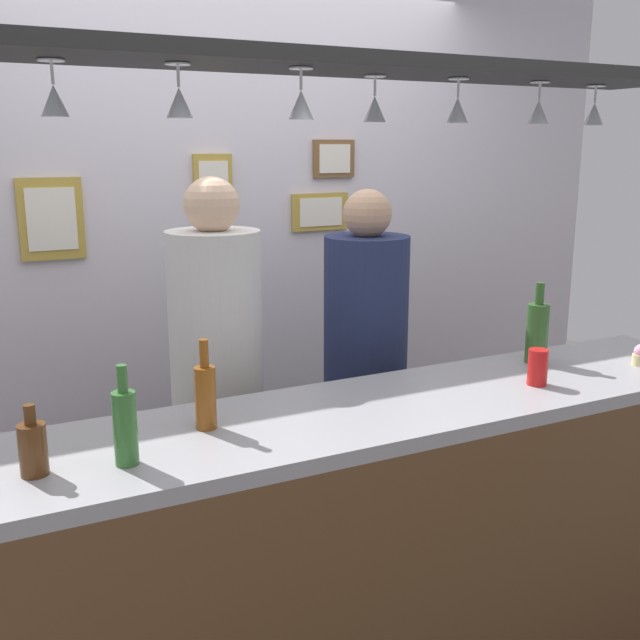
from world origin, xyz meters
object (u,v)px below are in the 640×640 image
Objects in this scene: bottle_champagne_green at (537,331)px; person_right_navy_shirt at (365,351)px; bottle_beer_brown_stubby at (33,448)px; picture_frame_lower_pair at (320,212)px; drink_can at (538,367)px; picture_frame_upper_small at (334,159)px; bottle_beer_amber_tall at (205,395)px; picture_frame_crest at (213,183)px; picture_frame_caricature at (51,219)px; person_left_white_patterned_shirt at (217,361)px; bottle_beer_green_import at (125,425)px.

person_right_navy_shirt is at bearing 129.24° from bottle_champagne_green.
bottle_champagne_green is 1.77m from bottle_beer_brown_stubby.
picture_frame_lower_pair is (-0.25, 1.27, 0.35)m from bottle_champagne_green.
picture_frame_upper_small is at bearing 89.91° from drink_can.
bottle_champagne_green is (1.29, 0.08, 0.02)m from bottle_beer_amber_tall.
picture_frame_crest reaches higher than picture_frame_caricature.
person_right_navy_shirt is 7.41× the size of picture_frame_upper_small.
picture_frame_caricature is (-1.08, 0.76, 0.51)m from person_right_navy_shirt.
picture_frame_lower_pair is at bearing 43.17° from person_left_white_patterned_shirt.
bottle_beer_brown_stubby is 0.69× the size of picture_frame_crest.
bottle_beer_amber_tall is 1.86m from picture_frame_upper_small.
person_left_white_patterned_shirt is at bearing 56.61° from bottle_beer_green_import.
bottle_beer_green_import is at bearing -146.49° from person_right_navy_shirt.
picture_frame_lower_pair is at bearing 101.13° from bottle_champagne_green.
person_right_navy_shirt is at bearing -34.97° from picture_frame_caricature.
picture_frame_crest is (0.96, 1.46, 0.54)m from bottle_beer_brown_stubby.
bottle_champagne_green is (0.42, -0.52, 0.15)m from person_right_navy_shirt.
bottle_champagne_green is 0.88× the size of picture_frame_caricature.
bottle_beer_green_import is at bearing -123.39° from person_left_white_patterned_shirt.
picture_frame_upper_small is at bearing 40.64° from person_left_white_patterned_shirt.
bottle_beer_brown_stubby is 1.58m from drink_can.
picture_frame_upper_small reaches higher than bottle_beer_amber_tall.
picture_frame_caricature reaches higher than person_right_navy_shirt.
bottle_champagne_green is 2.00m from picture_frame_caricature.
person_left_white_patterned_shirt is 1.19m from picture_frame_lower_pair.
bottle_beer_amber_tall is at bearing 12.66° from bottle_beer_brown_stubby.
bottle_beer_green_import is (-0.25, -0.14, 0.00)m from bottle_beer_amber_tall.
bottle_champagne_green is at bearing 8.24° from bottle_beer_green_import.
picture_frame_upper_small reaches higher than drink_can.
person_left_white_patterned_shirt reaches higher than drink_can.
person_right_navy_shirt reaches higher than drink_can.
picture_frame_lower_pair reaches higher than bottle_beer_amber_tall.
person_left_white_patterned_shirt is 6.50× the size of bottle_beer_amber_tall.
bottle_champagne_green is at bearing -78.87° from picture_frame_lower_pair.
bottle_champagne_green is (1.06, -0.52, 0.11)m from person_left_white_patterned_shirt.
person_left_white_patterned_shirt is at bearing -109.05° from picture_frame_crest.
bottle_beer_brown_stubby is at bearing -137.35° from picture_frame_upper_small.
bottle_beer_green_import is 1.44× the size of bottle_beer_brown_stubby.
person_right_navy_shirt is 1.51m from bottle_beer_brown_stubby.
picture_frame_lower_pair is (0.80, 0.76, 0.46)m from person_left_white_patterned_shirt.
drink_can is 1.69m from picture_frame_crest.
bottle_champagne_green reaches higher than bottle_beer_green_import.
person_left_white_patterned_shirt reaches higher than picture_frame_caricature.
picture_frame_caricature is (-0.21, 1.35, 0.38)m from bottle_beer_amber_tall.
bottle_beer_amber_tall is at bearing -127.53° from picture_frame_lower_pair.
picture_frame_upper_small reaches higher than picture_frame_caricature.
picture_frame_crest is at bearing 112.69° from drink_can.
picture_frame_upper_small is (0.25, 0.76, 0.75)m from person_right_navy_shirt.
picture_frame_caricature is at bearing 180.00° from picture_frame_lower_pair.
bottle_beer_amber_tall is 0.48m from bottle_beer_brown_stubby.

